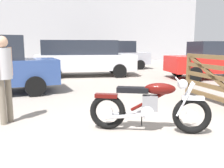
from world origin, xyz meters
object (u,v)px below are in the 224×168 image
Objects in this scene: timber_gate at (223,78)px; pale_sedan_back at (214,60)px; blue_hatchback_right at (84,57)px; silver_sedan_mid at (117,55)px; bystander at (4,71)px; vintage_motorcycle at (150,106)px; white_estate_far at (89,53)px.

pale_sedan_back is at bearing -36.75° from timber_gate.
silver_sedan_mid is at bearing 57.00° from blue_hatchback_right.
blue_hatchback_right reaches higher than bystander.
blue_hatchback_right is 4.02m from silver_sedan_mid.
vintage_motorcycle is 0.75× the size of timber_gate.
bystander is at bearing -103.64° from blue_hatchback_right.
timber_gate is 0.62× the size of white_estate_far.
white_estate_far is at bearing 3.25° from timber_gate.
pale_sedan_back is at bearing 68.49° from vintage_motorcycle.
bystander is 7.25m from blue_hatchback_right.
pale_sedan_back is at bearing -61.37° from silver_sedan_mid.
silver_sedan_mid reaches higher than blue_hatchback_right.
silver_sedan_mid is (0.58, 9.80, 0.21)m from timber_gate.
white_estate_far reaches higher than timber_gate.
vintage_motorcycle is at bearing 115.22° from timber_gate.
white_estate_far is at bearing -59.93° from pale_sedan_back.
silver_sedan_mid is at bearing -53.94° from pale_sedan_back.
blue_hatchback_right is at bearing -130.08° from silver_sedan_mid.
pale_sedan_back is 0.90× the size of blue_hatchback_right.
vintage_motorcycle is 2.77m from bystander.
vintage_motorcycle is at bearing -89.27° from white_estate_far.
pale_sedan_back is (3.36, 4.20, 0.13)m from timber_gate.
silver_sedan_mid reaches higher than bystander.
vintage_motorcycle is at bearing -173.33° from bystander.
bystander reaches higher than timber_gate.
silver_sedan_mid is (0.90, -4.30, 0.00)m from white_estate_far.
silver_sedan_mid is (5.53, 9.65, -0.10)m from bystander.
bystander is at bearing 179.35° from vintage_motorcycle.
blue_hatchback_right is 7.49m from white_estate_far.
vintage_motorcycle is at bearing -83.68° from blue_hatchback_right.
timber_gate is at bearing -91.18° from silver_sedan_mid.
pale_sedan_back is (5.90, 5.29, 0.38)m from vintage_motorcycle.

